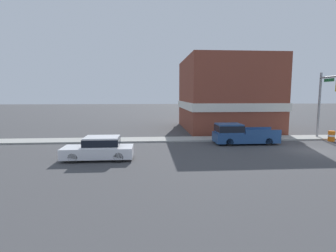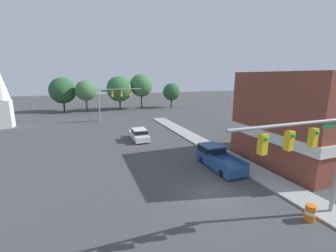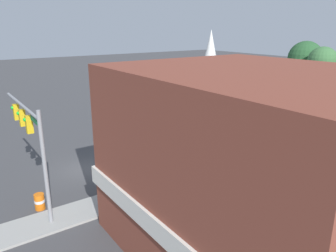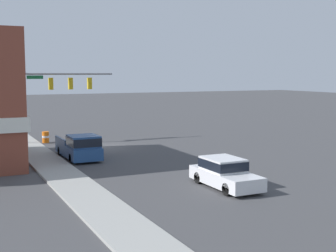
{
  "view_description": "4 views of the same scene",
  "coord_description": "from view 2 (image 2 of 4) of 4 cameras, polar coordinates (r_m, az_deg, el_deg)",
  "views": [
    {
      "loc": [
        -19.42,
        12.86,
        4.46
      ],
      "look_at": [
        -0.29,
        11.42,
        2.12
      ],
      "focal_mm": 28.0,
      "sensor_mm": 36.0,
      "label": 1
    },
    {
      "loc": [
        -8.31,
        -12.67,
        8.51
      ],
      "look_at": [
        0.98,
        11.93,
        2.63
      ],
      "focal_mm": 24.0,
      "sensor_mm": 36.0,
      "label": 2
    },
    {
      "loc": [
        22.74,
        -8.23,
        10.61
      ],
      "look_at": [
        -0.03,
        7.77,
        2.16
      ],
      "focal_mm": 35.0,
      "sensor_mm": 36.0,
      "label": 3
    },
    {
      "loc": [
        11.9,
        37.19,
        6.14
      ],
      "look_at": [
        0.19,
        12.86,
        3.08
      ],
      "focal_mm": 50.0,
      "sensor_mm": 36.0,
      "label": 4
    }
  ],
  "objects": [
    {
      "name": "ground_plane",
      "position": [
        17.38,
        11.43,
        -17.0
      ],
      "size": [
        200.0,
        200.0,
        0.0
      ],
      "primitive_type": "plane",
      "color": "#424244"
    },
    {
      "name": "sidewalk_curb",
      "position": [
        20.69,
        25.31,
        -12.77
      ],
      "size": [
        2.4,
        60.0,
        0.14
      ],
      "color": "#9E9E99",
      "rests_on": "ground"
    },
    {
      "name": "near_signal_assembly",
      "position": [
        14.48,
        31.98,
        -3.95
      ],
      "size": [
        8.31,
        0.49,
        6.58
      ],
      "color": "gray",
      "rests_on": "ground"
    },
    {
      "name": "far_signal_assembly",
      "position": [
        43.71,
        -13.5,
        7.45
      ],
      "size": [
        8.16,
        0.49,
        6.57
      ],
      "color": "gray",
      "rests_on": "ground"
    },
    {
      "name": "car_lead",
      "position": [
        30.62,
        -7.35,
        -2.05
      ],
      "size": [
        1.91,
        4.72,
        1.59
      ],
      "color": "black",
      "rests_on": "ground"
    },
    {
      "name": "pickup_truck_parked",
      "position": [
        22.21,
        12.31,
        -7.73
      ],
      "size": [
        2.07,
        5.63,
        1.84
      ],
      "color": "black",
      "rests_on": "ground"
    },
    {
      "name": "construction_barrel",
      "position": [
        16.74,
        32.39,
        -18.1
      ],
      "size": [
        0.61,
        0.61,
        0.99
      ],
      "color": "orange",
      "rests_on": "ground"
    },
    {
      "name": "corner_brick_building",
      "position": [
        27.34,
        33.38,
        1.67
      ],
      "size": [
        12.87,
        10.7,
        8.9
      ],
      "color": "brown",
      "rests_on": "ground"
    },
    {
      "name": "church_steeple",
      "position": [
        45.93,
        -36.62,
        6.19
      ],
      "size": [
        2.48,
        2.48,
        10.22
      ],
      "color": "white",
      "rests_on": "ground"
    },
    {
      "name": "backdrop_tree_left_far",
      "position": [
        60.57,
        -25.2,
        8.15
      ],
      "size": [
        6.25,
        6.25,
        8.19
      ],
      "color": "#4C3823",
      "rests_on": "ground"
    },
    {
      "name": "backdrop_tree_left_mid",
      "position": [
        57.27,
        -20.18,
        8.44
      ],
      "size": [
        4.82,
        4.82,
        7.54
      ],
      "color": "#4C3823",
      "rests_on": "ground"
    },
    {
      "name": "backdrop_tree_center",
      "position": [
        58.85,
        -12.25,
        9.19
      ],
      "size": [
        6.44,
        6.44,
        8.53
      ],
      "color": "#4C3823",
      "rests_on": "ground"
    },
    {
      "name": "backdrop_tree_right_mid",
      "position": [
        60.13,
        -6.82,
        10.19
      ],
      "size": [
        5.92,
        5.92,
        9.04
      ],
      "color": "#4C3823",
      "rests_on": "ground"
    },
    {
      "name": "backdrop_tree_right_far",
      "position": [
        62.04,
        0.89,
        8.65
      ],
      "size": [
        4.67,
        4.67,
        6.58
      ],
      "color": "#4C3823",
      "rests_on": "ground"
    }
  ]
}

